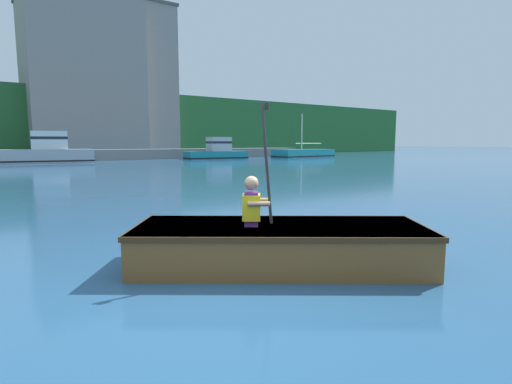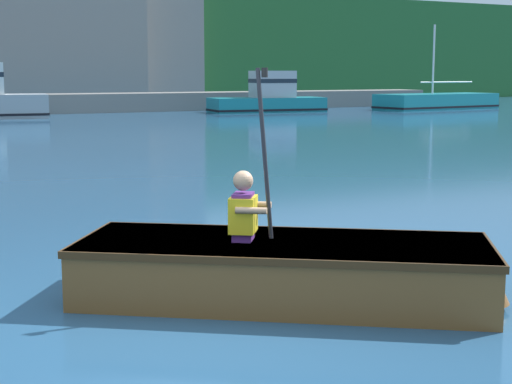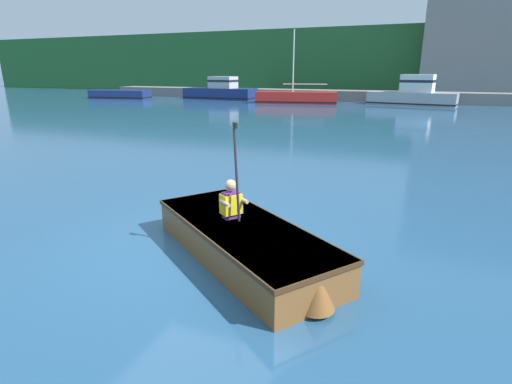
# 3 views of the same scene
# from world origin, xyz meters

# --- Properties ---
(ground_plane) EXTENTS (300.00, 300.00, 0.00)m
(ground_plane) POSITION_xyz_m (0.00, 0.00, 0.00)
(ground_plane) COLOR navy
(shoreline_ridge) EXTENTS (120.00, 20.00, 7.16)m
(shoreline_ridge) POSITION_xyz_m (0.00, 51.26, 3.58)
(shoreline_ridge) COLOR #28602D
(shoreline_ridge) RESTS_ON ground
(waterfront_warehouse_left) EXTENTS (11.30, 10.06, 16.59)m
(waterfront_warehouse_left) POSITION_xyz_m (7.87, 43.08, 8.30)
(waterfront_warehouse_left) COLOR gray
(waterfront_warehouse_left) RESTS_ON ground
(marina_dock) EXTENTS (55.65, 2.40, 0.90)m
(marina_dock) POSITION_xyz_m (0.00, 32.33, 0.45)
(marina_dock) COLOR slate
(marina_dock) RESTS_ON ground
(moored_boat_dock_west_end) EXTENTS (6.78, 3.04, 2.33)m
(moored_boat_dock_west_end) POSITION_xyz_m (2.27, 29.29, 0.82)
(moored_boat_dock_west_end) COLOR #9EA3A8
(moored_boat_dock_west_end) RESTS_ON ground
(moored_boat_dock_west_inner) EXTENTS (6.05, 2.89, 0.79)m
(moored_boat_dock_west_inner) POSITION_xyz_m (-24.27, 26.96, 0.37)
(moored_boat_dock_west_inner) COLOR navy
(moored_boat_dock_west_inner) RESTS_ON ground
(moored_boat_dock_center_far) EXTENTS (6.98, 2.54, 2.08)m
(moored_boat_dock_center_far) POSITION_xyz_m (-14.69, 29.67, 0.73)
(moored_boat_dock_center_far) COLOR navy
(moored_boat_dock_center_far) RESTS_ON ground
(moored_boat_dock_east_end) EXTENTS (6.94, 3.49, 5.77)m
(moored_boat_dock_east_end) POSITION_xyz_m (-6.72, 27.89, 0.45)
(moored_boat_dock_east_end) COLOR red
(moored_boat_dock_east_end) RESTS_ON ground
(rowboat_foreground) EXTENTS (3.55, 3.04, 0.51)m
(rowboat_foreground) POSITION_xyz_m (0.98, 0.07, 0.28)
(rowboat_foreground) COLOR brown
(rowboat_foreground) RESTS_ON ground
(person_paddler) EXTENTS (0.45, 0.45, 1.44)m
(person_paddler) POSITION_xyz_m (0.67, 0.29, 0.78)
(person_paddler) COLOR #592672
(person_paddler) RESTS_ON rowboat_foreground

